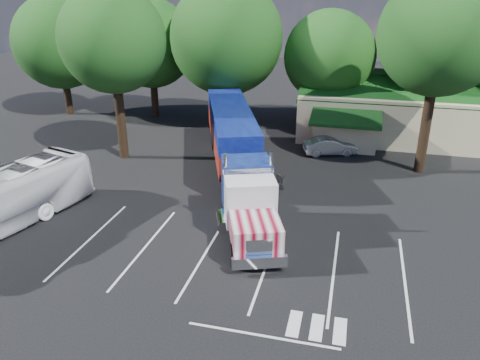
% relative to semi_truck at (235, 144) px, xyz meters
% --- Properties ---
extents(ground, '(120.00, 120.00, 0.00)m').
position_rel_semi_truck_xyz_m(ground, '(1.00, -3.88, -2.53)').
color(ground, black).
rests_on(ground, ground).
extents(event_hall, '(24.20, 14.12, 5.55)m').
position_rel_semi_truck_xyz_m(event_hall, '(14.73, 13.93, -0.32)').
color(event_hall, '#C2B590').
rests_on(event_hall, ground).
extents(tree_row_a, '(9.00, 9.00, 11.68)m').
position_rel_semi_truck_xyz_m(tree_row_a, '(-21.00, 12.62, 4.63)').
color(tree_row_a, black).
rests_on(tree_row_a, ground).
extents(tree_row_b, '(8.40, 8.40, 11.35)m').
position_rel_semi_truck_xyz_m(tree_row_b, '(-12.00, 13.92, 4.60)').
color(tree_row_b, black).
rests_on(tree_row_b, ground).
extents(tree_row_c, '(10.00, 10.00, 13.05)m').
position_rel_semi_truck_xyz_m(tree_row_c, '(-4.00, 12.32, 5.51)').
color(tree_row_c, black).
rests_on(tree_row_c, ground).
extents(tree_row_d, '(8.00, 8.00, 10.60)m').
position_rel_semi_truck_xyz_m(tree_row_d, '(5.00, 13.62, 4.05)').
color(tree_row_d, black).
rests_on(tree_row_d, ground).
extents(tree_row_e, '(9.60, 9.60, 12.90)m').
position_rel_semi_truck_xyz_m(tree_row_e, '(14.00, 14.12, 5.56)').
color(tree_row_e, black).
rests_on(tree_row_e, ground).
extents(tree_near_left, '(7.60, 7.60, 12.65)m').
position_rel_semi_truck_xyz_m(tree_near_left, '(-9.50, 2.12, 6.28)').
color(tree_near_left, black).
rests_on(tree_near_left, ground).
extents(tree_near_right, '(8.00, 8.00, 13.50)m').
position_rel_semi_truck_xyz_m(tree_near_right, '(12.50, 4.62, 6.93)').
color(tree_near_right, black).
rests_on(tree_near_right, ground).
extents(semi_truck, '(9.84, 20.92, 4.47)m').
position_rel_semi_truck_xyz_m(semi_truck, '(0.00, 0.00, 0.00)').
color(semi_truck, black).
rests_on(semi_truck, ground).
extents(woman, '(0.49, 0.64, 1.58)m').
position_rel_semi_truck_xyz_m(woman, '(3.00, -8.14, -1.74)').
color(woman, black).
rests_on(woman, ground).
extents(bicycle, '(1.31, 1.91, 0.95)m').
position_rel_semi_truck_xyz_m(bicycle, '(3.25, -0.46, -2.05)').
color(bicycle, black).
rests_on(bicycle, ground).
extents(silver_sedan, '(4.41, 2.68, 1.37)m').
position_rel_semi_truck_xyz_m(silver_sedan, '(6.00, 6.62, -1.84)').
color(silver_sedan, '#A4A7AC').
rests_on(silver_sedan, ground).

